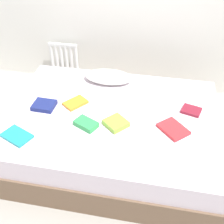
{
  "coord_description": "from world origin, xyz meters",
  "views": [
    {
      "loc": [
        0.4,
        -2.04,
        2.19
      ],
      "look_at": [
        0.0,
        0.05,
        0.48
      ],
      "focal_mm": 46.48,
      "sensor_mm": 36.0,
      "label": 1
    }
  ],
  "objects_px": {
    "textbook_teal": "(17,136)",
    "textbook_red": "(173,129)",
    "bed": "(111,134)",
    "pillow": "(108,77)",
    "textbook_orange": "(75,103)",
    "textbook_green": "(86,124)",
    "radiator": "(64,60)",
    "textbook_navy": "(44,105)",
    "textbook_lime": "(116,123)",
    "textbook_maroon": "(191,110)"
  },
  "relations": [
    {
      "from": "textbook_red",
      "to": "textbook_teal",
      "type": "height_order",
      "value": "textbook_red"
    },
    {
      "from": "pillow",
      "to": "textbook_orange",
      "type": "xyz_separation_m",
      "value": [
        -0.23,
        -0.46,
        -0.04
      ]
    },
    {
      "from": "bed",
      "to": "textbook_orange",
      "type": "height_order",
      "value": "textbook_orange"
    },
    {
      "from": "textbook_maroon",
      "to": "textbook_orange",
      "type": "bearing_deg",
      "value": -158.82
    },
    {
      "from": "radiator",
      "to": "textbook_orange",
      "type": "relative_size",
      "value": 2.13
    },
    {
      "from": "radiator",
      "to": "textbook_navy",
      "type": "xyz_separation_m",
      "value": [
        0.23,
        -1.22,
        0.19
      ]
    },
    {
      "from": "bed",
      "to": "textbook_orange",
      "type": "xyz_separation_m",
      "value": [
        -0.37,
        0.08,
        0.27
      ]
    },
    {
      "from": "radiator",
      "to": "textbook_maroon",
      "type": "xyz_separation_m",
      "value": [
        1.6,
        -1.03,
        0.18
      ]
    },
    {
      "from": "textbook_green",
      "to": "textbook_orange",
      "type": "bearing_deg",
      "value": 148.64
    },
    {
      "from": "bed",
      "to": "pillow",
      "type": "bearing_deg",
      "value": 103.83
    },
    {
      "from": "textbook_red",
      "to": "textbook_navy",
      "type": "relative_size",
      "value": 1.21
    },
    {
      "from": "pillow",
      "to": "bed",
      "type": "bearing_deg",
      "value": -76.17
    },
    {
      "from": "textbook_maroon",
      "to": "textbook_teal",
      "type": "distance_m",
      "value": 1.58
    },
    {
      "from": "pillow",
      "to": "textbook_orange",
      "type": "distance_m",
      "value": 0.52
    },
    {
      "from": "pillow",
      "to": "textbook_teal",
      "type": "height_order",
      "value": "pillow"
    },
    {
      "from": "textbook_teal",
      "to": "textbook_green",
      "type": "bearing_deg",
      "value": 48.43
    },
    {
      "from": "textbook_navy",
      "to": "textbook_teal",
      "type": "xyz_separation_m",
      "value": [
        -0.08,
        -0.43,
        -0.01
      ]
    },
    {
      "from": "textbook_teal",
      "to": "textbook_navy",
      "type": "bearing_deg",
      "value": 104.03
    },
    {
      "from": "textbook_teal",
      "to": "textbook_orange",
      "type": "height_order",
      "value": "textbook_orange"
    },
    {
      "from": "pillow",
      "to": "textbook_teal",
      "type": "bearing_deg",
      "value": -120.39
    },
    {
      "from": "textbook_lime",
      "to": "pillow",
      "type": "bearing_deg",
      "value": 148.32
    },
    {
      "from": "textbook_lime",
      "to": "textbook_teal",
      "type": "xyz_separation_m",
      "value": [
        -0.79,
        -0.31,
        -0.01
      ]
    },
    {
      "from": "bed",
      "to": "textbook_green",
      "type": "xyz_separation_m",
      "value": [
        -0.18,
        -0.21,
        0.28
      ]
    },
    {
      "from": "bed",
      "to": "textbook_maroon",
      "type": "height_order",
      "value": "textbook_maroon"
    },
    {
      "from": "textbook_green",
      "to": "textbook_maroon",
      "type": "height_order",
      "value": "textbook_green"
    },
    {
      "from": "textbook_navy",
      "to": "textbook_teal",
      "type": "bearing_deg",
      "value": -98.02
    },
    {
      "from": "textbook_navy",
      "to": "textbook_red",
      "type": "bearing_deg",
      "value": -2.73
    },
    {
      "from": "textbook_green",
      "to": "textbook_orange",
      "type": "distance_m",
      "value": 0.35
    },
    {
      "from": "textbook_teal",
      "to": "textbook_lime",
      "type": "bearing_deg",
      "value": 45.13
    },
    {
      "from": "textbook_green",
      "to": "textbook_teal",
      "type": "height_order",
      "value": "textbook_green"
    },
    {
      "from": "textbook_maroon",
      "to": "textbook_red",
      "type": "relative_size",
      "value": 0.7
    },
    {
      "from": "textbook_navy",
      "to": "radiator",
      "type": "bearing_deg",
      "value": 102.42
    },
    {
      "from": "bed",
      "to": "textbook_lime",
      "type": "bearing_deg",
      "value": -63.76
    },
    {
      "from": "radiator",
      "to": "textbook_teal",
      "type": "distance_m",
      "value": 1.67
    },
    {
      "from": "bed",
      "to": "pillow",
      "type": "xyz_separation_m",
      "value": [
        -0.13,
        0.54,
        0.31
      ]
    },
    {
      "from": "radiator",
      "to": "bed",
      "type": "bearing_deg",
      "value": -54.16
    },
    {
      "from": "textbook_navy",
      "to": "textbook_orange",
      "type": "xyz_separation_m",
      "value": [
        0.28,
        0.1,
        -0.01
      ]
    },
    {
      "from": "textbook_teal",
      "to": "textbook_red",
      "type": "bearing_deg",
      "value": 38.48
    },
    {
      "from": "textbook_red",
      "to": "textbook_navy",
      "type": "height_order",
      "value": "textbook_navy"
    },
    {
      "from": "pillow",
      "to": "textbook_red",
      "type": "bearing_deg",
      "value": -43.37
    },
    {
      "from": "textbook_green",
      "to": "textbook_navy",
      "type": "height_order",
      "value": "textbook_green"
    },
    {
      "from": "textbook_orange",
      "to": "textbook_green",
      "type": "bearing_deg",
      "value": -109.69
    },
    {
      "from": "textbook_red",
      "to": "textbook_orange",
      "type": "height_order",
      "value": "textbook_red"
    },
    {
      "from": "textbook_red",
      "to": "textbook_teal",
      "type": "distance_m",
      "value": 1.33
    },
    {
      "from": "textbook_lime",
      "to": "textbook_teal",
      "type": "relative_size",
      "value": 0.73
    },
    {
      "from": "pillow",
      "to": "textbook_lime",
      "type": "relative_size",
      "value": 2.8
    },
    {
      "from": "textbook_red",
      "to": "textbook_maroon",
      "type": "bearing_deg",
      "value": 108.36
    },
    {
      "from": "textbook_red",
      "to": "textbook_navy",
      "type": "bearing_deg",
      "value": -138.04
    },
    {
      "from": "bed",
      "to": "textbook_lime",
      "type": "xyz_separation_m",
      "value": [
        0.07,
        -0.15,
        0.28
      ]
    },
    {
      "from": "textbook_red",
      "to": "textbook_teal",
      "type": "xyz_separation_m",
      "value": [
        -1.29,
        -0.33,
        -0.0
      ]
    }
  ]
}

